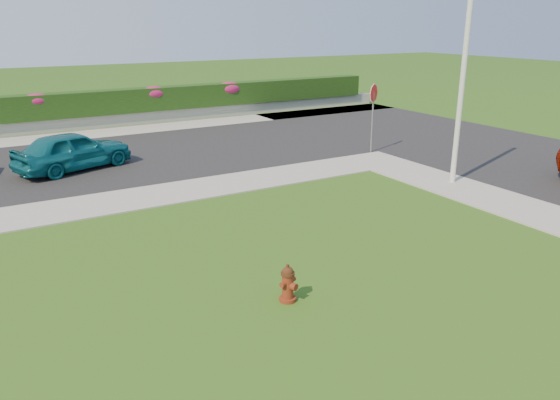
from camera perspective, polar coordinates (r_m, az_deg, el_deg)
ground at (r=9.22m, az=12.36°, el=-13.46°), size 120.00×120.00×0.00m
curb_corner at (r=19.83m, az=9.87°, el=4.08°), size 2.00×2.00×0.04m
sidewalk_beyond at (r=25.48m, az=-19.79°, el=6.40°), size 34.00×2.00×0.04m
retaining_wall at (r=26.88m, az=-20.50°, el=7.51°), size 34.00×0.40×0.60m
hedge at (r=26.85m, az=-20.74°, el=9.31°), size 32.00×0.90×1.10m
fire_hydrant at (r=9.78m, az=0.84°, el=-8.75°), size 0.37×0.35×0.71m
sedan_teal at (r=19.37m, az=-20.83°, el=4.86°), size 4.10×2.70×1.30m
utility_pole at (r=17.12m, az=18.53°, el=11.77°), size 0.16×0.16×6.24m
stop_sign at (r=20.69m, az=9.72°, el=10.08°), size 0.64×0.34×2.60m
flower_clump_d at (r=26.50m, az=-24.07°, el=9.49°), size 1.21×0.78×0.61m
flower_clump_e at (r=27.59m, az=-13.04°, el=10.84°), size 1.29×0.83×0.65m
flower_clump_f at (r=29.06m, az=-5.33°, el=11.53°), size 1.39×0.89×0.69m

